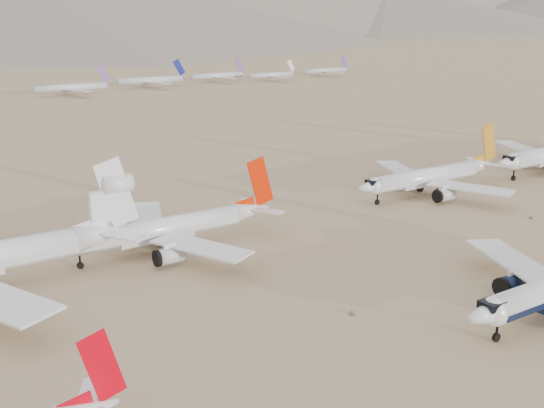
# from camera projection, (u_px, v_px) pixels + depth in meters

# --- Properties ---
(row2_gold_tail) EXTENTS (47.50, 46.46, 16.91)m
(row2_gold_tail) POSITION_uv_depth(u_px,v_px,m) (431.00, 176.00, 178.59)
(row2_gold_tail) COLOR white
(row2_gold_tail) RESTS_ON ground
(row2_orange_tail) EXTENTS (46.86, 45.85, 16.72)m
(row2_orange_tail) POSITION_uv_depth(u_px,v_px,m) (169.00, 228.00, 136.53)
(row2_orange_tail) COLOR white
(row2_orange_tail) RESTS_ON ground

